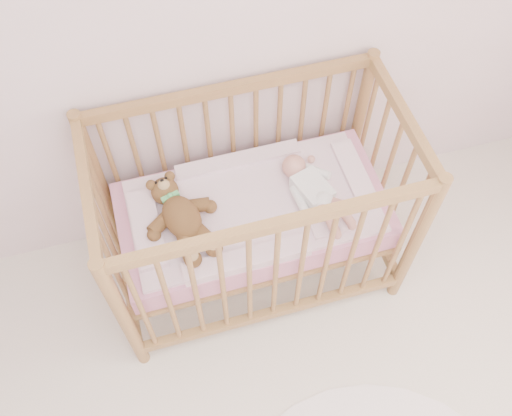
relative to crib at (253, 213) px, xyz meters
name	(u,v)px	position (x,y,z in m)	size (l,w,h in m)	color
wall_back	(182,11)	(-0.16, 0.40, 0.85)	(4.00, 0.02, 2.70)	silver
crib	(253,213)	(0.00, 0.00, 0.00)	(1.36, 0.76, 1.00)	#A28144
mattress	(253,215)	(0.00, 0.00, -0.01)	(1.22, 0.62, 0.13)	pink
blanket	(253,206)	(0.00, 0.00, 0.06)	(1.10, 0.58, 0.06)	#DF99B5
baby	(313,187)	(0.27, -0.02, 0.14)	(0.24, 0.49, 0.12)	white
teddy_bear	(182,217)	(-0.32, -0.02, 0.15)	(0.35, 0.49, 0.14)	brown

